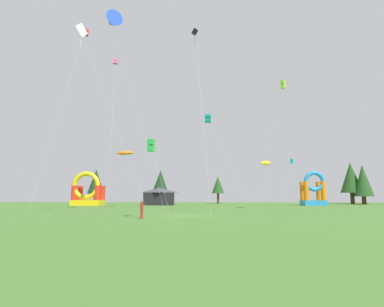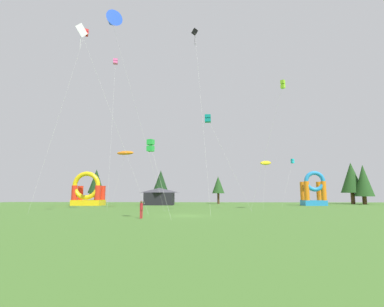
{
  "view_description": "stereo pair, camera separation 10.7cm",
  "coord_description": "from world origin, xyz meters",
  "px_view_note": "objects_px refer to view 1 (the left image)",
  "views": [
    {
      "loc": [
        2.25,
        -33.14,
        2.27
      ],
      "look_at": [
        0.0,
        13.9,
        8.79
      ],
      "focal_mm": 27.94,
      "sensor_mm": 36.0,
      "label": 1
    },
    {
      "loc": [
        2.36,
        -33.14,
        2.27
      ],
      "look_at": [
        0.0,
        13.9,
        8.79
      ],
      "focal_mm": 27.94,
      "sensor_mm": 36.0,
      "label": 2
    }
  ],
  "objects_px": {
    "kite_white_diamond": "(81,32)",
    "kite_black_diamond": "(196,35)",
    "kite_pink_box": "(115,62)",
    "person_left_edge": "(142,208)",
    "kite_teal_box": "(208,119)",
    "kite_lime_box": "(283,85)",
    "kite_cyan_box": "(292,161)",
    "kite_red_box": "(85,33)",
    "kite_orange_parafoil": "(125,153)",
    "inflatable_yellow_castle": "(313,192)",
    "kite_yellow_parafoil": "(266,163)",
    "kite_blue_delta": "(112,21)",
    "festival_tent": "(159,196)",
    "inflatable_orange_dome": "(87,194)",
    "kite_green_box": "(151,146)"
  },
  "relations": [
    {
      "from": "kite_white_diamond",
      "to": "kite_black_diamond",
      "type": "xyz_separation_m",
      "value": [
        13.27,
        7.02,
        3.22
      ]
    },
    {
      "from": "kite_pink_box",
      "to": "person_left_edge",
      "type": "bearing_deg",
      "value": -63.26
    },
    {
      "from": "kite_teal_box",
      "to": "kite_lime_box",
      "type": "xyz_separation_m",
      "value": [
        10.85,
        0.02,
        4.88
      ]
    },
    {
      "from": "kite_cyan_box",
      "to": "kite_teal_box",
      "type": "xyz_separation_m",
      "value": [
        -17.28,
        -19.53,
        4.07
      ]
    },
    {
      "from": "kite_black_diamond",
      "to": "person_left_edge",
      "type": "height_order",
      "value": "kite_black_diamond"
    },
    {
      "from": "kite_red_box",
      "to": "kite_lime_box",
      "type": "xyz_separation_m",
      "value": [
        27.88,
        3.86,
        -6.61
      ]
    },
    {
      "from": "kite_orange_parafoil",
      "to": "kite_teal_box",
      "type": "bearing_deg",
      "value": -34.23
    },
    {
      "from": "kite_lime_box",
      "to": "inflatable_yellow_castle",
      "type": "xyz_separation_m",
      "value": [
        11.61,
        23.15,
        -15.24
      ]
    },
    {
      "from": "kite_cyan_box",
      "to": "kite_lime_box",
      "type": "distance_m",
      "value": 22.4
    },
    {
      "from": "kite_yellow_parafoil",
      "to": "kite_red_box",
      "type": "bearing_deg",
      "value": -156.42
    },
    {
      "from": "kite_blue_delta",
      "to": "inflatable_yellow_castle",
      "type": "relative_size",
      "value": 3.71
    },
    {
      "from": "kite_white_diamond",
      "to": "kite_pink_box",
      "type": "distance_m",
      "value": 14.54
    },
    {
      "from": "kite_teal_box",
      "to": "kite_pink_box",
      "type": "xyz_separation_m",
      "value": [
        -15.28,
        4.43,
        11.02
      ]
    },
    {
      "from": "kite_black_diamond",
      "to": "festival_tent",
      "type": "xyz_separation_m",
      "value": [
        -9.17,
        27.78,
        -22.54
      ]
    },
    {
      "from": "kite_cyan_box",
      "to": "kite_pink_box",
      "type": "xyz_separation_m",
      "value": [
        -32.57,
        -15.1,
        15.09
      ]
    },
    {
      "from": "kite_pink_box",
      "to": "person_left_edge",
      "type": "xyz_separation_m",
      "value": [
        8.72,
        -17.32,
        -23.16
      ]
    },
    {
      "from": "kite_lime_box",
      "to": "kite_yellow_parafoil",
      "type": "bearing_deg",
      "value": 99.41
    },
    {
      "from": "kite_white_diamond",
      "to": "kite_black_diamond",
      "type": "relative_size",
      "value": 0.87
    },
    {
      "from": "kite_lime_box",
      "to": "kite_pink_box",
      "type": "height_order",
      "value": "kite_pink_box"
    },
    {
      "from": "festival_tent",
      "to": "kite_white_diamond",
      "type": "bearing_deg",
      "value": -96.72
    },
    {
      "from": "kite_red_box",
      "to": "kite_pink_box",
      "type": "relative_size",
      "value": 1.02
    },
    {
      "from": "kite_red_box",
      "to": "kite_blue_delta",
      "type": "relative_size",
      "value": 0.93
    },
    {
      "from": "kite_blue_delta",
      "to": "kite_yellow_parafoil",
      "type": "distance_m",
      "value": 31.59
    },
    {
      "from": "kite_white_diamond",
      "to": "kite_teal_box",
      "type": "distance_m",
      "value": 19.62
    },
    {
      "from": "kite_black_diamond",
      "to": "kite_red_box",
      "type": "bearing_deg",
      "value": -176.11
    },
    {
      "from": "kite_blue_delta",
      "to": "person_left_edge",
      "type": "distance_m",
      "value": 26.87
    },
    {
      "from": "kite_yellow_parafoil",
      "to": "festival_tent",
      "type": "height_order",
      "value": "kite_yellow_parafoil"
    },
    {
      "from": "kite_red_box",
      "to": "inflatable_orange_dome",
      "type": "relative_size",
      "value": 3.5
    },
    {
      "from": "kite_black_diamond",
      "to": "kite_yellow_parafoil",
      "type": "bearing_deg",
      "value": 43.23
    },
    {
      "from": "festival_tent",
      "to": "kite_yellow_parafoil",
      "type": "bearing_deg",
      "value": -40.14
    },
    {
      "from": "kite_blue_delta",
      "to": "kite_white_diamond",
      "type": "bearing_deg",
      "value": -110.53
    },
    {
      "from": "kite_orange_parafoil",
      "to": "kite_teal_box",
      "type": "distance_m",
      "value": 18.13
    },
    {
      "from": "kite_orange_parafoil",
      "to": "kite_black_diamond",
      "type": "xyz_separation_m",
      "value": [
        13.03,
        -12.8,
        14.8
      ]
    },
    {
      "from": "kite_red_box",
      "to": "kite_teal_box",
      "type": "xyz_separation_m",
      "value": [
        17.03,
        3.84,
        -11.48
      ]
    },
    {
      "from": "kite_pink_box",
      "to": "kite_cyan_box",
      "type": "bearing_deg",
      "value": 24.88
    },
    {
      "from": "kite_green_box",
      "to": "inflatable_yellow_castle",
      "type": "relative_size",
      "value": 1.03
    },
    {
      "from": "kite_white_diamond",
      "to": "kite_teal_box",
      "type": "xyz_separation_m",
      "value": [
        14.94,
        9.81,
        -8.09
      ]
    },
    {
      "from": "kite_white_diamond",
      "to": "kite_blue_delta",
      "type": "height_order",
      "value": "kite_blue_delta"
    },
    {
      "from": "festival_tent",
      "to": "inflatable_orange_dome",
      "type": "bearing_deg",
      "value": -165.51
    },
    {
      "from": "kite_orange_parafoil",
      "to": "kite_blue_delta",
      "type": "distance_m",
      "value": 21.85
    },
    {
      "from": "kite_white_diamond",
      "to": "kite_yellow_parafoil",
      "type": "xyz_separation_m",
      "value": [
        24.51,
        17.59,
        -13.74
      ]
    },
    {
      "from": "kite_green_box",
      "to": "inflatable_yellow_castle",
      "type": "bearing_deg",
      "value": 53.2
    },
    {
      "from": "kite_cyan_box",
      "to": "festival_tent",
      "type": "height_order",
      "value": "kite_cyan_box"
    },
    {
      "from": "kite_black_diamond",
      "to": "inflatable_yellow_castle",
      "type": "xyz_separation_m",
      "value": [
        24.13,
        25.96,
        -21.67
      ]
    },
    {
      "from": "kite_white_diamond",
      "to": "kite_yellow_parafoil",
      "type": "height_order",
      "value": "kite_white_diamond"
    },
    {
      "from": "kite_lime_box",
      "to": "kite_blue_delta",
      "type": "bearing_deg",
      "value": -168.9
    },
    {
      "from": "kite_red_box",
      "to": "kite_blue_delta",
      "type": "xyz_separation_m",
      "value": [
        4.02,
        -0.82,
        1.13
      ]
    },
    {
      "from": "inflatable_yellow_castle",
      "to": "festival_tent",
      "type": "relative_size",
      "value": 1.15
    },
    {
      "from": "kite_white_diamond",
      "to": "kite_red_box",
      "type": "bearing_deg",
      "value": 109.27
    },
    {
      "from": "person_left_edge",
      "to": "kite_green_box",
      "type": "bearing_deg",
      "value": -94.53
    }
  ]
}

